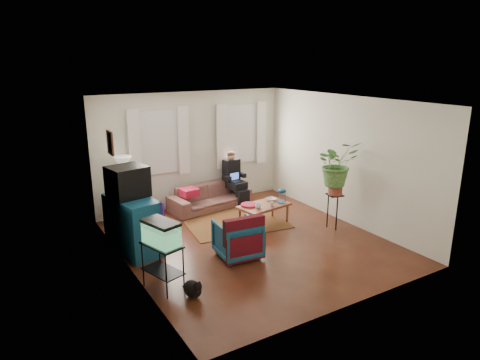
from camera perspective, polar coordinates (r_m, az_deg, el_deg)
floor at (r=8.04m, az=1.48°, el=-8.24°), size 4.50×5.00×0.01m
ceiling at (r=7.37m, az=1.62°, el=10.54°), size 4.50×5.00×0.01m
wall_back at (r=9.75m, az=-6.36°, el=4.03°), size 4.50×0.01×2.60m
wall_front at (r=5.75m, az=15.04°, el=-4.86°), size 4.50×0.01×2.60m
wall_left at (r=6.72m, az=-14.89°, el=-1.85°), size 0.01×5.00×2.60m
wall_right at (r=8.98m, az=13.78°, el=2.64°), size 0.01×5.00×2.60m
window_left at (r=9.39m, az=-10.81°, el=4.94°), size 1.08×0.04×1.38m
window_right at (r=10.26m, az=0.03°, el=6.13°), size 1.08×0.04×1.38m
curtains_left at (r=9.31m, az=-10.64°, el=4.86°), size 1.36×0.06×1.50m
curtains_right at (r=10.19m, az=0.27°, el=6.07°), size 1.36×0.06×1.50m
picture_frame at (r=7.37m, az=-16.87°, el=4.77°), size 0.04×0.32×0.40m
area_rug at (r=8.99m, az=-0.78°, el=-5.52°), size 2.20×1.86×0.01m
sofa at (r=9.67m, az=-4.03°, el=-1.73°), size 1.95×0.96×0.73m
seated_person at (r=9.99m, az=-0.84°, el=0.03°), size 0.53×0.63×1.12m
side_table at (r=9.27m, az=-14.97°, el=-3.07°), size 0.60×0.60×0.72m
table_lamp at (r=9.08m, az=-15.27°, el=0.96°), size 0.45×0.45×0.66m
dresser at (r=7.70m, az=-14.13°, el=-5.85°), size 0.76×1.19×0.99m
crt_tv at (r=7.56m, az=-14.77°, el=-0.19°), size 0.71×0.66×0.53m
aquarium_stand at (r=6.49m, az=-10.24°, el=-11.27°), size 0.52×0.70×0.70m
aquarium at (r=6.26m, az=-10.48°, el=-6.90°), size 0.47×0.64×0.37m
black_cat at (r=6.30m, az=-6.36°, el=-14.04°), size 0.26×0.37×0.30m
armchair at (r=7.35m, az=-0.36°, el=-7.62°), size 0.75×0.71×0.71m
serape_throw at (r=7.06m, az=0.60°, el=-7.32°), size 0.73×0.23×0.59m
coffee_table at (r=8.77m, az=3.20°, el=-4.63°), size 1.12×0.72×0.43m
cup_a at (r=8.46m, az=2.48°, el=-3.50°), size 0.13×0.13×0.09m
cup_b at (r=8.59m, az=4.24°, el=-3.23°), size 0.11×0.11×0.09m
bowl at (r=8.94m, az=4.16°, el=-2.60°), size 0.23×0.23×0.05m
snack_tray at (r=8.61m, az=1.18°, el=-3.34°), size 0.37×0.37×0.04m
birdcage at (r=8.79m, az=5.60°, el=-2.09°), size 0.20×0.20×0.30m
plant_stand at (r=8.75m, az=12.40°, el=-4.09°), size 0.36×0.36×0.71m
potted_plant at (r=8.51m, az=12.73°, el=1.24°), size 0.94×0.86×0.89m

